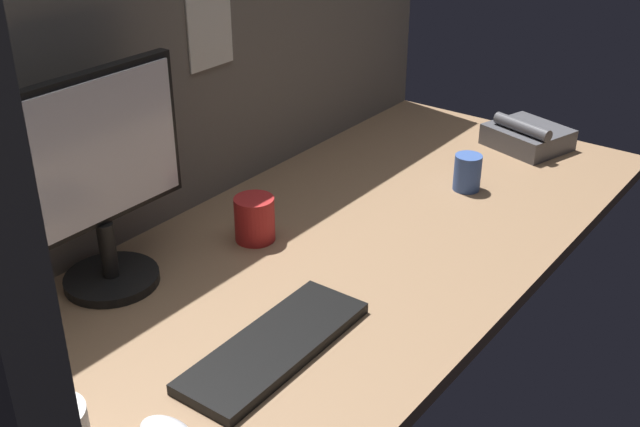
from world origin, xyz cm
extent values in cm
cube|color=#8C6B4C|center=(0.00, 0.00, -1.50)|extent=(180.00, 80.00, 3.00)
cube|color=slate|center=(0.00, 37.50, 36.21)|extent=(180.00, 5.00, 72.41)
cube|color=white|center=(6.60, 34.70, 38.49)|extent=(12.92, 0.40, 15.38)
cylinder|color=black|center=(-34.12, 24.50, 0.90)|extent=(18.00, 18.00, 1.80)
cylinder|color=black|center=(-34.12, 24.50, 7.30)|extent=(3.20, 3.20, 11.00)
cube|color=black|center=(-34.12, 25.50, 26.94)|extent=(38.97, 2.40, 28.27)
cube|color=silver|center=(-34.12, 24.10, 26.94)|extent=(36.57, 0.60, 25.87)
cube|color=black|center=(-31.54, -13.92, 1.00)|extent=(37.20, 13.59, 2.00)
cylinder|color=red|center=(-4.69, 13.95, 4.79)|extent=(8.43, 8.43, 9.57)
cylinder|color=#38569E|center=(43.91, -10.14, 4.35)|extent=(6.44, 6.44, 8.69)
cube|color=#4C4C51|center=(77.27, -10.85, 2.80)|extent=(21.72, 23.07, 5.60)
cylinder|color=#4C4C51|center=(72.60, -10.85, 7.20)|extent=(7.96, 17.30, 3.20)
camera|label=1|loc=(-111.03, -83.11, 80.46)|focal=43.75mm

